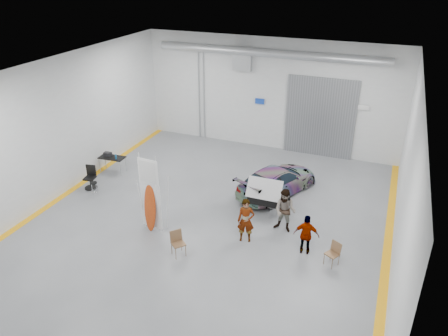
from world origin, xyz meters
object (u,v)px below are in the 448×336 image
at_px(person_a, 246,221).
at_px(folding_chair_far, 332,258).
at_px(surfboard_display, 151,201).
at_px(shop_stool, 94,189).
at_px(folding_chair_near, 179,248).
at_px(office_chair, 91,179).
at_px(person_b, 285,211).
at_px(sedan_car, 277,180).
at_px(work_table, 111,157).
at_px(person_c, 306,235).

relative_size(person_a, folding_chair_far, 2.02).
relative_size(surfboard_display, shop_stool, 5.15).
bearing_deg(surfboard_display, folding_chair_near, -25.82).
bearing_deg(office_chair, person_b, -11.70).
distance_m(surfboard_display, folding_chair_far, 6.92).
height_order(surfboard_display, folding_chair_far, surfboard_display).
xyz_separation_m(person_a, folding_chair_near, (-1.92, -1.72, -0.58)).
height_order(surfboard_display, office_chair, surfboard_display).
relative_size(person_b, surfboard_display, 0.55).
bearing_deg(sedan_car, surfboard_display, 75.63).
bearing_deg(sedan_car, office_chair, 42.59).
xyz_separation_m(person_a, office_chair, (-7.96, 1.28, -0.40)).
bearing_deg(work_table, sedan_car, 6.57).
bearing_deg(person_c, folding_chair_far, 156.43).
distance_m(person_c, office_chair, 10.29).
bearing_deg(shop_stool, person_b, 2.69).
distance_m(person_c, shop_stool, 9.70).
xyz_separation_m(person_c, office_chair, (-10.21, 1.22, -0.31)).
height_order(person_a, work_table, person_a).
distance_m(shop_stool, office_chair, 0.76).
bearing_deg(work_table, folding_chair_far, -16.39).
bearing_deg(person_c, sedan_car, -67.07).
height_order(person_c, folding_chair_far, person_c).
xyz_separation_m(sedan_car, folding_chair_far, (3.13, -4.27, -0.35)).
height_order(person_c, office_chair, person_c).
xyz_separation_m(person_b, person_c, (1.07, -1.12, -0.11)).
distance_m(person_c, folding_chair_far, 1.16).
bearing_deg(shop_stool, person_a, -6.01).
bearing_deg(folding_chair_near, person_b, -6.73).
relative_size(shop_stool, office_chair, 0.58).
bearing_deg(person_b, surfboard_display, -152.01).
bearing_deg(folding_chair_near, person_a, -8.01).
distance_m(person_a, work_table, 8.63).
xyz_separation_m(sedan_car, shop_stool, (-7.52, -3.23, -0.31)).
distance_m(person_a, office_chair, 8.07).
xyz_separation_m(person_a, person_b, (1.18, 1.18, 0.02)).
bearing_deg(work_table, shop_stool, -74.08).
bearing_deg(sedan_car, shop_stool, 47.13).
relative_size(person_b, office_chair, 1.66).
bearing_deg(surfboard_display, work_table, 146.09).
height_order(folding_chair_far, shop_stool, folding_chair_far).
bearing_deg(folding_chair_far, work_table, -166.74).
xyz_separation_m(person_c, shop_stool, (-9.67, 0.72, -0.47)).
bearing_deg(office_chair, work_table, 82.39).
bearing_deg(shop_stool, office_chair, 137.36).
bearing_deg(person_c, person_b, -51.92).
height_order(person_b, work_table, person_b).
bearing_deg(surfboard_display, office_chair, 161.82).
xyz_separation_m(person_b, folding_chair_near, (-3.10, -2.91, -0.60)).
bearing_deg(person_a, office_chair, 156.16).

